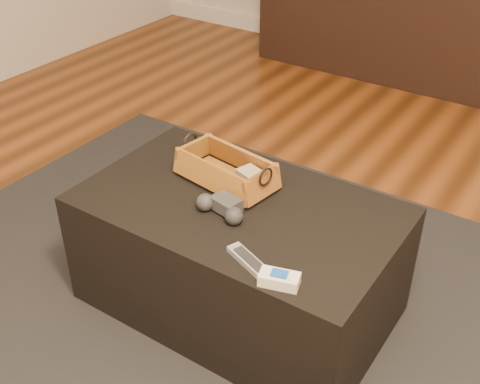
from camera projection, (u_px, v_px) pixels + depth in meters
The scene contains 10 objects.
floor at pixel (242, 357), 1.92m from camera, with size 5.00×5.50×0.01m, color brown.
media_cabinet at pixel (382, 25), 3.78m from camera, with size 1.54×0.45×0.60m, color black.
area_rug at pixel (230, 312), 2.07m from camera, with size 2.60×2.00×0.01m, color black.
ottoman at pixel (238, 256), 1.99m from camera, with size 1.00×0.60×0.42m, color black.
tv_remote at pixel (220, 176), 1.97m from camera, with size 0.18×0.04×0.02m, color black.
cloth_bundle at pixel (252, 179), 1.93m from camera, with size 0.09×0.06×0.05m, color tan.
wicker_basket at pixel (226, 171), 1.96m from camera, with size 0.36×0.23×0.12m.
game_controller at pixel (222, 207), 1.81m from camera, with size 0.17×0.11×0.06m.
silver_remote at pixel (251, 263), 1.62m from camera, with size 0.18×0.10×0.02m.
cream_gadget at pixel (279, 279), 1.55m from camera, with size 0.12×0.08×0.04m.
Camera 1 is at (0.73, -1.10, 1.49)m, focal length 45.00 mm.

